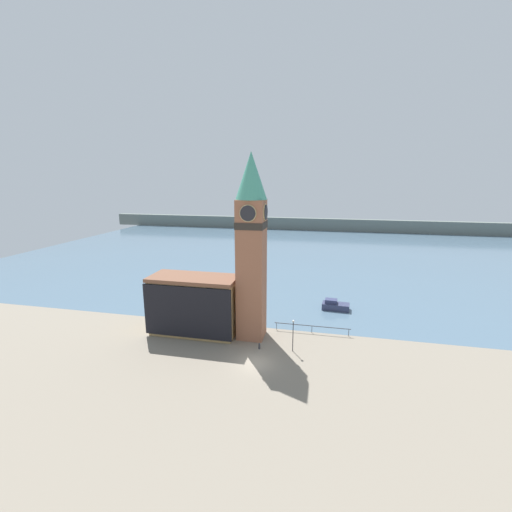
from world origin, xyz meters
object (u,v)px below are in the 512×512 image
at_px(pier_building, 194,305).
at_px(boat_near, 335,306).
at_px(clock_tower, 251,243).
at_px(mooring_bollard_near, 259,346).
at_px(lamp_post, 293,330).

bearing_deg(pier_building, boat_near, 34.01).
height_order(clock_tower, pier_building, clock_tower).
xyz_separation_m(boat_near, mooring_bollard_near, (-9.59, -16.01, -0.25)).
bearing_deg(boat_near, clock_tower, -127.99).
height_order(clock_tower, boat_near, clock_tower).
relative_size(clock_tower, lamp_post, 5.85).
distance_m(clock_tower, mooring_bollard_near, 13.28).
relative_size(mooring_bollard_near, lamp_post, 0.19).
height_order(pier_building, lamp_post, pier_building).
height_order(pier_building, mooring_bollard_near, pier_building).
bearing_deg(lamp_post, boat_near, 71.18).
height_order(boat_near, lamp_post, lamp_post).
relative_size(clock_tower, boat_near, 5.43).
bearing_deg(boat_near, mooring_bollard_near, -116.95).
bearing_deg(mooring_bollard_near, clock_tower, 118.01).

